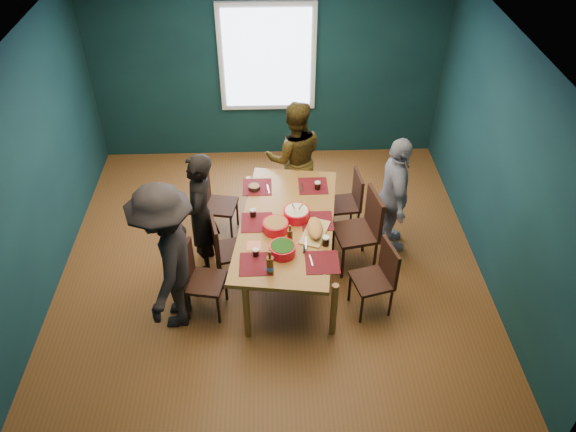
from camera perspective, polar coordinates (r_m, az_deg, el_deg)
The scene contains 26 objects.
room at distance 6.21m, azimuth -1.93°, elevation 6.11°, with size 5.01×5.01×2.71m.
dining_table at distance 6.27m, azimuth -0.09°, elevation -1.11°, with size 1.29×2.16×0.77m.
chair_left_far at distance 7.04m, azimuth -7.62°, elevation 1.64°, with size 0.46×0.46×0.87m.
chair_left_mid at distance 6.38m, azimuth -6.48°, elevation -3.04°, with size 0.46×0.46×0.86m.
chair_left_near at distance 6.06m, azimuth -9.26°, elevation -5.99°, with size 0.46×0.46×0.88m.
chair_right_far at distance 7.07m, azimuth 6.31°, elevation 1.79°, with size 0.42×0.42×0.85m.
chair_right_mid at distance 6.52m, azimuth 7.71°, elevation -0.94°, with size 0.54×0.54×1.02m.
chair_right_near at distance 6.08m, azimuth 9.30°, elevation -5.79°, with size 0.48×0.48×0.87m.
person_far_left at distance 6.40m, azimuth -8.88°, elevation 0.14°, with size 0.56×0.37×1.55m, color black.
person_back at distance 7.24m, azimuth 0.66°, elevation 5.91°, with size 0.76×0.60×1.57m, color black.
person_right at distance 6.73m, azimuth 10.75°, elevation 2.00°, with size 0.90×0.37×1.53m, color white.
person_near_left at distance 5.77m, azimuth -12.17°, elevation -4.26°, with size 1.13×0.65×1.75m, color black.
bowl_salad at distance 6.08m, azimuth -1.28°, elevation -1.02°, with size 0.28×0.28×0.12m.
bowl_dumpling at distance 6.23m, azimuth 0.87°, elevation 0.23°, with size 0.29×0.29×0.27m.
bowl_herbs at distance 5.79m, azimuth -0.56°, elevation -3.40°, with size 0.27×0.27×0.12m.
cutting_board at distance 6.05m, azimuth 2.75°, elevation -1.35°, with size 0.38×0.59×0.13m.
small_bowl at distance 6.70m, azimuth -3.46°, elevation 2.93°, with size 0.14×0.14×0.06m.
beer_bottle_a at distance 5.57m, azimuth -1.84°, elevation -5.03°, with size 0.08×0.08×0.28m.
beer_bottle_b at distance 5.91m, azimuth 0.19°, elevation -2.02°, with size 0.06×0.06×0.23m.
cola_glass_a at distance 5.79m, azimuth -3.30°, elevation -3.70°, with size 0.07×0.07×0.09m.
cola_glass_b at distance 5.91m, azimuth 3.86°, elevation -2.50°, with size 0.08×0.08×0.11m.
cola_glass_c at distance 6.69m, azimuth 3.01°, elevation 3.14°, with size 0.07×0.07×0.10m.
cola_glass_d at distance 6.28m, azimuth -3.58°, elevation 0.34°, with size 0.07×0.07×0.10m.
napkin_a at distance 6.31m, azimuth 2.82°, elevation 0.03°, with size 0.15×0.15×0.00m, color #E47D60.
napkin_b at distance 5.94m, azimuth -3.50°, elevation -3.00°, with size 0.15×0.15×0.00m, color #E47D60.
napkin_c at distance 5.69m, azimuth 3.92°, elevation -5.32°, with size 0.15×0.15×0.00m, color #E47D60.
Camera 1 is at (0.02, -4.94, 4.76)m, focal length 35.00 mm.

